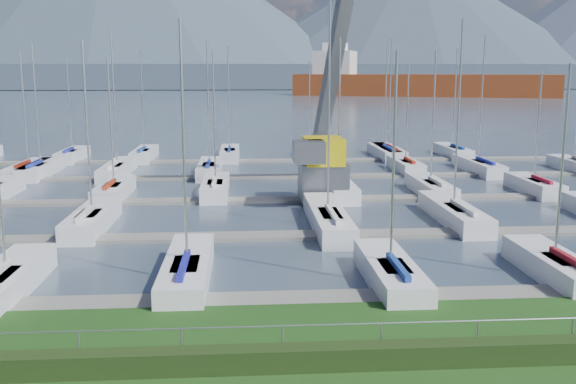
{
  "coord_description": "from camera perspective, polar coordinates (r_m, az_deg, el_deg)",
  "views": [
    {
      "loc": [
        -2.09,
        -18.04,
        8.69
      ],
      "look_at": [
        0.0,
        12.0,
        3.0
      ],
      "focal_mm": 40.0,
      "sensor_mm": 36.0,
      "label": 1
    }
  ],
  "objects": [
    {
      "name": "cargo_ship_mid",
      "position": [
        240.84,
        10.83,
        9.31
      ],
      "size": [
        93.53,
        49.95,
        21.5
      ],
      "rotation": [
        0.0,
        0.0,
        -0.36
      ],
      "color": "brown",
      "rests_on": "water"
    },
    {
      "name": "foothill",
      "position": [
        348.06,
        -3.69,
        10.24
      ],
      "size": [
        900.0,
        80.0,
        12.0
      ],
      "primitive_type": "cube",
      "color": "#404E5E",
      "rests_on": "water"
    },
    {
      "name": "fence",
      "position": [
        19.65,
        2.48,
        -11.73
      ],
      "size": [
        80.0,
        0.04,
        0.04
      ],
      "primitive_type": "cylinder",
      "rotation": [
        0.0,
        1.57,
        0.0
      ],
      "color": "#95979D",
      "rests_on": "grass"
    },
    {
      "name": "mountains",
      "position": [
        424.47,
        -2.79,
        15.83
      ],
      "size": [
        1190.0,
        360.0,
        115.0
      ],
      "color": "#485469",
      "rests_on": "water"
    },
    {
      "name": "crane",
      "position": [
        45.27,
        3.56,
        6.42
      ],
      "size": [
        5.56,
        13.22,
        22.35
      ],
      "rotation": [
        0.0,
        0.0,
        0.01
      ],
      "color": "#5C5E64",
      "rests_on": "water"
    },
    {
      "name": "water",
      "position": [
        278.2,
        -3.59,
        8.82
      ],
      "size": [
        800.0,
        540.0,
        0.2
      ],
      "primitive_type": "cube",
      "color": "#435161"
    },
    {
      "name": "hedge",
      "position": [
        19.62,
        2.59,
        -14.47
      ],
      "size": [
        80.0,
        0.7,
        0.7
      ],
      "primitive_type": "cube",
      "color": "#203313",
      "rests_on": "grass"
    },
    {
      "name": "docks",
      "position": [
        44.98,
        -1.24,
        -0.72
      ],
      "size": [
        90.0,
        41.6,
        0.25
      ],
      "color": "slate",
      "rests_on": "water"
    },
    {
      "name": "sailboat_fleet",
      "position": [
        47.62,
        -4.31,
        6.77
      ],
      "size": [
        74.82,
        50.66,
        13.75
      ],
      "color": "silver",
      "rests_on": "water"
    }
  ]
}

